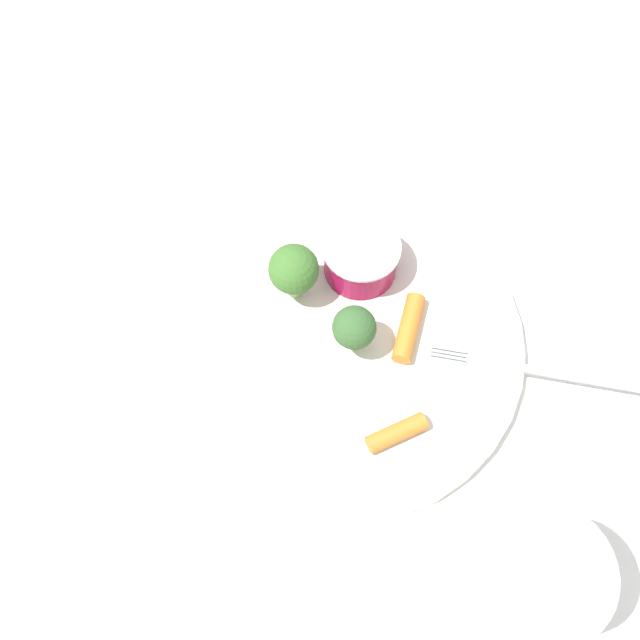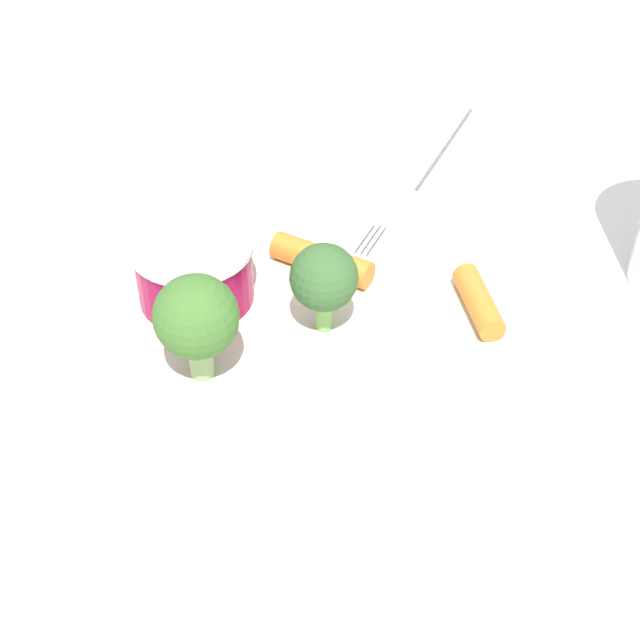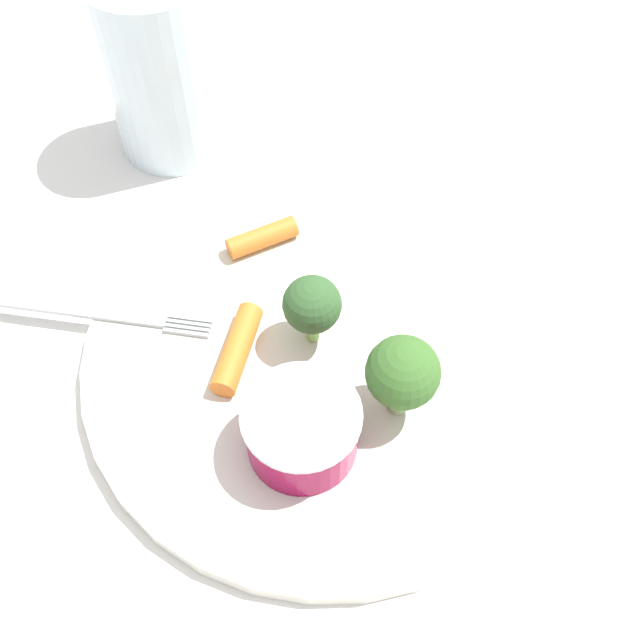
{
  "view_description": "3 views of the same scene",
  "coord_description": "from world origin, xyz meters",
  "px_view_note": "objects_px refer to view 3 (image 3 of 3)",
  "views": [
    {
      "loc": [
        -0.27,
        0.04,
        0.58
      ],
      "look_at": [
        0.01,
        0.02,
        0.02
      ],
      "focal_mm": 44.53,
      "sensor_mm": 36.0,
      "label": 1
    },
    {
      "loc": [
        -0.06,
        0.34,
        0.33
      ],
      "look_at": [
        -0.01,
        -0.0,
        0.02
      ],
      "focal_mm": 52.73,
      "sensor_mm": 36.0,
      "label": 2
    },
    {
      "loc": [
        0.24,
        -0.04,
        0.38
      ],
      "look_at": [
        -0.02,
        -0.0,
        0.02
      ],
      "focal_mm": 41.49,
      "sensor_mm": 36.0,
      "label": 3
    }
  ],
  "objects_px": {
    "carrot_stick_0": "(237,344)",
    "drinking_glass": "(161,68)",
    "broccoli_floret_1": "(403,374)",
    "carrot_stick_1": "(262,238)",
    "sauce_cup": "(302,430)",
    "plate": "(328,352)",
    "fork": "(59,309)",
    "broccoli_floret_0": "(312,305)"
  },
  "relations": [
    {
      "from": "sauce_cup",
      "to": "plate",
      "type": "bearing_deg",
      "value": 160.01
    },
    {
      "from": "plate",
      "to": "carrot_stick_0",
      "type": "xyz_separation_m",
      "value": [
        -0.0,
        -0.05,
        0.01
      ]
    },
    {
      "from": "sauce_cup",
      "to": "drinking_glass",
      "type": "distance_m",
      "value": 0.28
    },
    {
      "from": "plate",
      "to": "carrot_stick_1",
      "type": "relative_size",
      "value": 6.25
    },
    {
      "from": "broccoli_floret_1",
      "to": "carrot_stick_0",
      "type": "height_order",
      "value": "broccoli_floret_1"
    },
    {
      "from": "fork",
      "to": "broccoli_floret_1",
      "type": "bearing_deg",
      "value": 64.64
    },
    {
      "from": "broccoli_floret_1",
      "to": "carrot_stick_1",
      "type": "height_order",
      "value": "broccoli_floret_1"
    },
    {
      "from": "carrot_stick_1",
      "to": "fork",
      "type": "relative_size",
      "value": 0.24
    },
    {
      "from": "sauce_cup",
      "to": "carrot_stick_1",
      "type": "distance_m",
      "value": 0.15
    },
    {
      "from": "plate",
      "to": "drinking_glass",
      "type": "bearing_deg",
      "value": -156.82
    },
    {
      "from": "fork",
      "to": "plate",
      "type": "bearing_deg",
      "value": 73.79
    },
    {
      "from": "broccoli_floret_0",
      "to": "drinking_glass",
      "type": "distance_m",
      "value": 0.22
    },
    {
      "from": "broccoli_floret_0",
      "to": "carrot_stick_1",
      "type": "xyz_separation_m",
      "value": [
        -0.08,
        -0.02,
        -0.03
      ]
    },
    {
      "from": "plate",
      "to": "sauce_cup",
      "type": "height_order",
      "value": "sauce_cup"
    },
    {
      "from": "plate",
      "to": "carrot_stick_1",
      "type": "bearing_deg",
      "value": -159.15
    },
    {
      "from": "carrot_stick_0",
      "to": "drinking_glass",
      "type": "height_order",
      "value": "drinking_glass"
    },
    {
      "from": "carrot_stick_0",
      "to": "drinking_glass",
      "type": "xyz_separation_m",
      "value": [
        -0.21,
        -0.04,
        0.05
      ]
    },
    {
      "from": "fork",
      "to": "carrot_stick_1",
      "type": "bearing_deg",
      "value": 106.42
    },
    {
      "from": "broccoli_floret_1",
      "to": "drinking_glass",
      "type": "xyz_separation_m",
      "value": [
        -0.25,
        -0.12,
        0.02
      ]
    },
    {
      "from": "drinking_glass",
      "to": "broccoli_floret_1",
      "type": "bearing_deg",
      "value": 25.75
    },
    {
      "from": "broccoli_floret_0",
      "to": "broccoli_floret_1",
      "type": "xyz_separation_m",
      "value": [
        0.05,
        0.04,
        0.0
      ]
    },
    {
      "from": "broccoli_floret_1",
      "to": "drinking_glass",
      "type": "bearing_deg",
      "value": -154.25
    },
    {
      "from": "drinking_glass",
      "to": "plate",
      "type": "bearing_deg",
      "value": 23.18
    },
    {
      "from": "broccoli_floret_0",
      "to": "carrot_stick_1",
      "type": "relative_size",
      "value": 1.07
    },
    {
      "from": "broccoli_floret_1",
      "to": "fork",
      "type": "distance_m",
      "value": 0.22
    },
    {
      "from": "broccoli_floret_0",
      "to": "drinking_glass",
      "type": "height_order",
      "value": "drinking_glass"
    },
    {
      "from": "carrot_stick_0",
      "to": "carrot_stick_1",
      "type": "bearing_deg",
      "value": 165.31
    },
    {
      "from": "fork",
      "to": "drinking_glass",
      "type": "xyz_separation_m",
      "value": [
        -0.16,
        0.07,
        0.05
      ]
    },
    {
      "from": "sauce_cup",
      "to": "broccoli_floret_1",
      "type": "bearing_deg",
      "value": 106.73
    },
    {
      "from": "sauce_cup",
      "to": "broccoli_floret_0",
      "type": "bearing_deg",
      "value": 168.66
    },
    {
      "from": "fork",
      "to": "carrot_stick_0",
      "type": "bearing_deg",
      "value": 67.81
    },
    {
      "from": "sauce_cup",
      "to": "carrot_stick_0",
      "type": "distance_m",
      "value": 0.07
    },
    {
      "from": "broccoli_floret_0",
      "to": "carrot_stick_1",
      "type": "distance_m",
      "value": 0.08
    },
    {
      "from": "sauce_cup",
      "to": "broccoli_floret_1",
      "type": "distance_m",
      "value": 0.06
    },
    {
      "from": "plate",
      "to": "carrot_stick_1",
      "type": "height_order",
      "value": "carrot_stick_1"
    },
    {
      "from": "carrot_stick_1",
      "to": "broccoli_floret_0",
      "type": "bearing_deg",
      "value": 17.13
    },
    {
      "from": "plate",
      "to": "sauce_cup",
      "type": "relative_size",
      "value": 4.62
    },
    {
      "from": "carrot_stick_1",
      "to": "fork",
      "type": "distance_m",
      "value": 0.13
    },
    {
      "from": "sauce_cup",
      "to": "fork",
      "type": "bearing_deg",
      "value": -128.11
    },
    {
      "from": "fork",
      "to": "drinking_glass",
      "type": "relative_size",
      "value": 1.49
    },
    {
      "from": "carrot_stick_0",
      "to": "drinking_glass",
      "type": "relative_size",
      "value": 0.44
    },
    {
      "from": "sauce_cup",
      "to": "carrot_stick_0",
      "type": "xyz_separation_m",
      "value": [
        -0.06,
        -0.03,
        -0.01
      ]
    }
  ]
}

